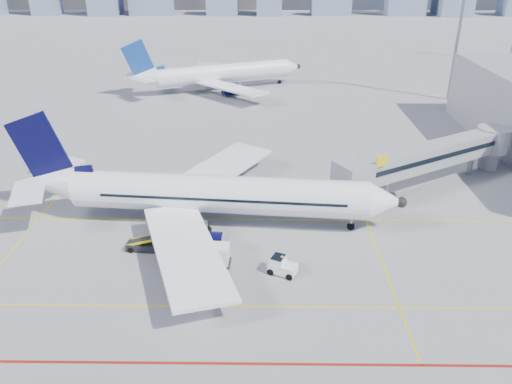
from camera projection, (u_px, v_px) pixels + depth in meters
ground at (226, 263)px, 44.44m from camera, size 420.00×420.00×0.00m
apron_markings at (215, 290)px, 40.92m from camera, size 90.00×35.12×0.01m
jet_bridge at (437, 155)px, 57.76m from camera, size 23.55×15.78×6.30m
floodlight_mast_ne at (460, 23)px, 87.58m from camera, size 3.20×0.61×25.45m
main_aircraft at (203, 194)px, 49.70m from camera, size 39.22×34.13×11.46m
second_aircraft at (217, 74)px, 98.17m from camera, size 34.56×29.19×10.75m
baggage_tug at (281, 266)px, 42.70m from camera, size 2.72×2.26×1.65m
cargo_dolly at (209, 255)px, 43.62m from camera, size 3.86×1.88×2.07m
belt_loader at (150, 244)px, 46.16m from camera, size 5.65×1.83×2.28m
ramp_worker at (283, 264)px, 42.72m from camera, size 0.50×0.68×1.74m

